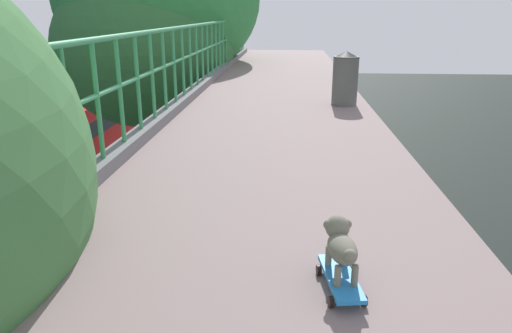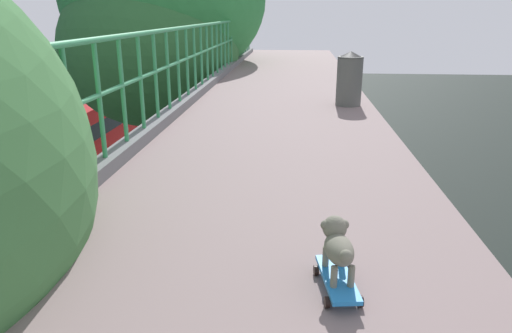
{
  "view_description": "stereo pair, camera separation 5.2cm",
  "coord_description": "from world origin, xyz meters",
  "px_view_note": "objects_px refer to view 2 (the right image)",
  "views": [
    {
      "loc": [
        1.46,
        0.31,
        7.2
      ],
      "look_at": [
        1.22,
        3.73,
        6.08
      ],
      "focal_mm": 33.23,
      "sensor_mm": 36.0,
      "label": 1
    },
    {
      "loc": [
        1.51,
        0.31,
        7.2
      ],
      "look_at": [
        1.22,
        3.73,
        6.08
      ],
      "focal_mm": 33.23,
      "sensor_mm": 36.0,
      "label": 2
    }
  ],
  "objects_px": {
    "city_bus": "(92,129)",
    "litter_bin": "(349,78)",
    "small_dog": "(338,244)",
    "car_white_fifth": "(31,296)",
    "toy_skateboard": "(337,279)"
  },
  "relations": [
    {
      "from": "city_bus",
      "to": "small_dog",
      "type": "distance_m",
      "value": 22.04
    },
    {
      "from": "car_white_fifth",
      "to": "city_bus",
      "type": "distance_m",
      "value": 12.57
    },
    {
      "from": "small_dog",
      "to": "litter_bin",
      "type": "relative_size",
      "value": 0.47
    },
    {
      "from": "car_white_fifth",
      "to": "city_bus",
      "type": "bearing_deg",
      "value": 106.11
    },
    {
      "from": "car_white_fifth",
      "to": "toy_skateboard",
      "type": "xyz_separation_m",
      "value": [
        6.55,
        -7.2,
        5.2
      ]
    },
    {
      "from": "litter_bin",
      "to": "toy_skateboard",
      "type": "bearing_deg",
      "value": -96.18
    },
    {
      "from": "small_dog",
      "to": "litter_bin",
      "type": "height_order",
      "value": "litter_bin"
    },
    {
      "from": "car_white_fifth",
      "to": "small_dog",
      "type": "xyz_separation_m",
      "value": [
        6.54,
        -7.16,
        5.39
      ]
    },
    {
      "from": "car_white_fifth",
      "to": "small_dog",
      "type": "distance_m",
      "value": 11.1
    },
    {
      "from": "small_dog",
      "to": "litter_bin",
      "type": "xyz_separation_m",
      "value": [
        0.59,
        5.33,
        0.18
      ]
    },
    {
      "from": "city_bus",
      "to": "small_dog",
      "type": "xyz_separation_m",
      "value": [
        10.01,
        -19.18,
        4.2
      ]
    },
    {
      "from": "car_white_fifth",
      "to": "city_bus",
      "type": "relative_size",
      "value": 0.39
    },
    {
      "from": "car_white_fifth",
      "to": "toy_skateboard",
      "type": "bearing_deg",
      "value": -47.74
    },
    {
      "from": "small_dog",
      "to": "toy_skateboard",
      "type": "bearing_deg",
      "value": -83.66
    },
    {
      "from": "city_bus",
      "to": "litter_bin",
      "type": "distance_m",
      "value": 17.98
    }
  ]
}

